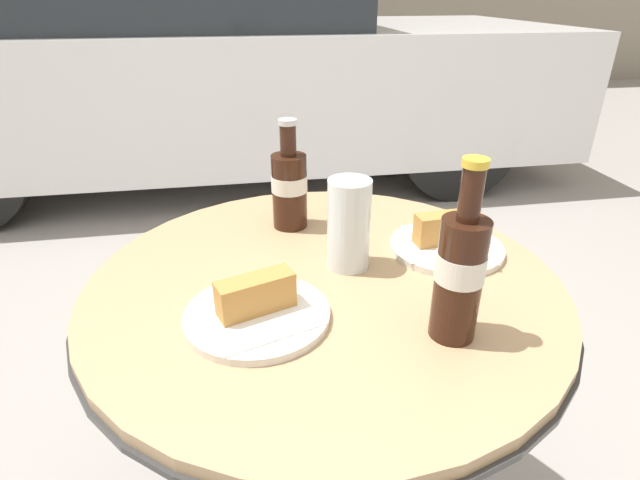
{
  "coord_description": "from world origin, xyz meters",
  "views": [
    {
      "loc": [
        -0.13,
        -0.69,
        1.14
      ],
      "look_at": [
        0.0,
        0.04,
        0.76
      ],
      "focal_mm": 28.0,
      "sensor_mm": 36.0,
      "label": 1
    }
  ],
  "objects_px": {
    "cola_bottle_right": "(289,186)",
    "lunch_plate_far": "(257,309)",
    "drinking_glass": "(349,228)",
    "bistro_table": "(324,340)",
    "parked_car": "(214,70)",
    "lunch_plate_near": "(446,241)",
    "cola_bottle_left": "(460,272)"
  },
  "relations": [
    {
      "from": "drinking_glass",
      "to": "lunch_plate_near",
      "type": "bearing_deg",
      "value": 7.16
    },
    {
      "from": "bistro_table",
      "to": "lunch_plate_far",
      "type": "relative_size",
      "value": 3.74
    },
    {
      "from": "lunch_plate_near",
      "to": "lunch_plate_far",
      "type": "distance_m",
      "value": 0.38
    },
    {
      "from": "bistro_table",
      "to": "parked_car",
      "type": "height_order",
      "value": "parked_car"
    },
    {
      "from": "bistro_table",
      "to": "parked_car",
      "type": "xyz_separation_m",
      "value": [
        -0.22,
        2.73,
        0.08
      ]
    },
    {
      "from": "cola_bottle_right",
      "to": "parked_car",
      "type": "distance_m",
      "value": 2.53
    },
    {
      "from": "drinking_glass",
      "to": "lunch_plate_far",
      "type": "height_order",
      "value": "drinking_glass"
    },
    {
      "from": "cola_bottle_left",
      "to": "lunch_plate_far",
      "type": "bearing_deg",
      "value": 162.5
    },
    {
      "from": "lunch_plate_far",
      "to": "drinking_glass",
      "type": "bearing_deg",
      "value": 38.15
    },
    {
      "from": "cola_bottle_left",
      "to": "drinking_glass",
      "type": "bearing_deg",
      "value": 115.02
    },
    {
      "from": "cola_bottle_right",
      "to": "lunch_plate_near",
      "type": "distance_m",
      "value": 0.31
    },
    {
      "from": "cola_bottle_right",
      "to": "drinking_glass",
      "type": "xyz_separation_m",
      "value": [
        0.08,
        -0.18,
        -0.01
      ]
    },
    {
      "from": "cola_bottle_right",
      "to": "cola_bottle_left",
      "type": "bearing_deg",
      "value": -65.61
    },
    {
      "from": "drinking_glass",
      "to": "parked_car",
      "type": "xyz_separation_m",
      "value": [
        -0.27,
        2.7,
        -0.12
      ]
    },
    {
      "from": "bistro_table",
      "to": "lunch_plate_near",
      "type": "bearing_deg",
      "value": 13.53
    },
    {
      "from": "bistro_table",
      "to": "lunch_plate_far",
      "type": "bearing_deg",
      "value": -140.61
    },
    {
      "from": "cola_bottle_left",
      "to": "lunch_plate_near",
      "type": "xyz_separation_m",
      "value": [
        0.09,
        0.23,
        -0.08
      ]
    },
    {
      "from": "parked_car",
      "to": "lunch_plate_near",
      "type": "bearing_deg",
      "value": -80.33
    },
    {
      "from": "cola_bottle_right",
      "to": "drinking_glass",
      "type": "bearing_deg",
      "value": -66.37
    },
    {
      "from": "drinking_glass",
      "to": "lunch_plate_near",
      "type": "height_order",
      "value": "drinking_glass"
    },
    {
      "from": "lunch_plate_near",
      "to": "cola_bottle_right",
      "type": "bearing_deg",
      "value": 150.04
    },
    {
      "from": "cola_bottle_right",
      "to": "parked_car",
      "type": "bearing_deg",
      "value": 94.3
    },
    {
      "from": "cola_bottle_left",
      "to": "parked_car",
      "type": "bearing_deg",
      "value": 97.16
    },
    {
      "from": "cola_bottle_left",
      "to": "drinking_glass",
      "type": "relative_size",
      "value": 1.62
    },
    {
      "from": "bistro_table",
      "to": "lunch_plate_near",
      "type": "xyz_separation_m",
      "value": [
        0.24,
        0.06,
        0.15
      ]
    },
    {
      "from": "cola_bottle_left",
      "to": "cola_bottle_right",
      "type": "xyz_separation_m",
      "value": [
        -0.18,
        0.39,
        -0.02
      ]
    },
    {
      "from": "bistro_table",
      "to": "parked_car",
      "type": "relative_size",
      "value": 0.18
    },
    {
      "from": "cola_bottle_right",
      "to": "lunch_plate_far",
      "type": "distance_m",
      "value": 0.32
    },
    {
      "from": "drinking_glass",
      "to": "parked_car",
      "type": "height_order",
      "value": "parked_car"
    },
    {
      "from": "lunch_plate_far",
      "to": "parked_car",
      "type": "relative_size",
      "value": 0.05
    },
    {
      "from": "cola_bottle_left",
      "to": "drinking_glass",
      "type": "xyz_separation_m",
      "value": [
        -0.1,
        0.21,
        -0.03
      ]
    },
    {
      "from": "parked_car",
      "to": "lunch_plate_far",
      "type": "bearing_deg",
      "value": -87.9
    }
  ]
}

